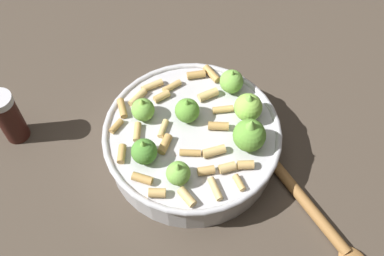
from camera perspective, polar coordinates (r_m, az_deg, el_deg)
ground_plane at (r=0.72m, az=0.00°, el=-2.88°), size 2.40×2.40×0.00m
cooking_pan at (r=0.69m, az=0.17°, el=-1.31°), size 0.26×0.26×0.11m
pepper_shaker at (r=0.74m, az=-21.73°, el=1.26°), size 0.04×0.04×0.10m
wooden_spoon at (r=0.68m, az=15.31°, el=-10.65°), size 0.20×0.16×0.02m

